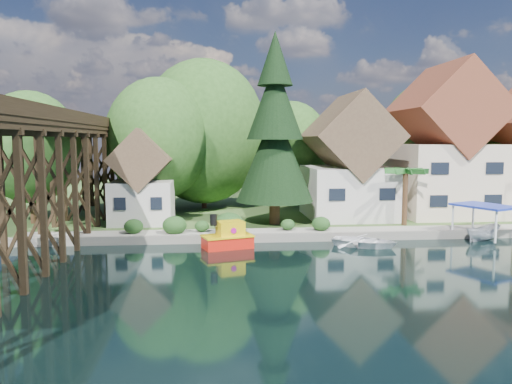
% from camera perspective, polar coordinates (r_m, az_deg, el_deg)
% --- Properties ---
extents(ground, '(140.00, 140.00, 0.00)m').
position_cam_1_polar(ground, '(28.93, 5.61, -8.88)').
color(ground, black).
rests_on(ground, ground).
extents(bank, '(140.00, 52.00, 0.50)m').
position_cam_1_polar(bank, '(62.10, -0.27, -0.63)').
color(bank, '#2D471C').
rests_on(bank, ground).
extents(seawall, '(60.00, 0.40, 0.62)m').
position_cam_1_polar(seawall, '(37.34, 9.36, -5.05)').
color(seawall, slate).
rests_on(seawall, ground).
extents(promenade, '(50.00, 2.60, 0.06)m').
position_cam_1_polar(promenade, '(39.07, 11.74, -4.28)').
color(promenade, gray).
rests_on(promenade, bank).
extents(trestle_bridge, '(4.12, 44.18, 9.30)m').
position_cam_1_polar(trestle_bridge, '(34.40, -23.32, 2.06)').
color(trestle_bridge, black).
rests_on(trestle_bridge, ground).
extents(house_left, '(7.64, 8.64, 11.02)m').
position_cam_1_polar(house_left, '(45.22, 10.61, 3.01)').
color(house_left, beige).
rests_on(house_left, bank).
extents(house_center, '(8.65, 9.18, 13.89)m').
position_cam_1_polar(house_center, '(48.86, 20.72, 4.44)').
color(house_center, beige).
rests_on(house_center, bank).
extents(shed, '(5.09, 5.40, 7.85)m').
position_cam_1_polar(shed, '(42.49, -12.89, 1.00)').
color(shed, beige).
rests_on(shed, bank).
extents(bg_trees, '(49.90, 13.30, 10.57)m').
position_cam_1_polar(bg_trees, '(49.11, 2.19, 5.84)').
color(bg_trees, '#382314').
rests_on(bg_trees, bank).
extents(shrubs, '(15.76, 2.47, 1.70)m').
position_cam_1_polar(shrubs, '(37.24, -4.05, -3.58)').
color(shrubs, '#193B15').
rests_on(shrubs, bank).
extents(conifer, '(6.31, 6.31, 15.52)m').
position_cam_1_polar(conifer, '(40.61, 2.17, 6.78)').
color(conifer, '#382314').
rests_on(conifer, bank).
extents(palm_tree, '(4.33, 4.33, 4.89)m').
position_cam_1_polar(palm_tree, '(41.91, 16.73, 2.13)').
color(palm_tree, '#382314').
rests_on(palm_tree, bank).
extents(tugboat, '(3.78, 2.76, 2.46)m').
position_cam_1_polar(tugboat, '(34.40, -3.22, -5.21)').
color(tugboat, red).
rests_on(tugboat, ground).
extents(boat_white_a, '(5.41, 4.88, 0.92)m').
position_cam_1_polar(boat_white_a, '(35.65, 12.30, -5.39)').
color(boat_white_a, white).
rests_on(boat_white_a, ground).
extents(boat_canopy, '(4.27, 4.93, 2.66)m').
position_cam_1_polar(boat_canopy, '(40.41, 24.57, -3.48)').
color(boat_canopy, silver).
rests_on(boat_canopy, ground).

